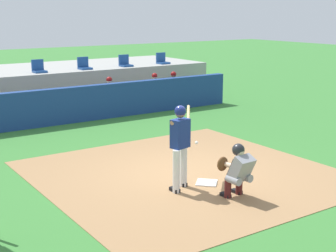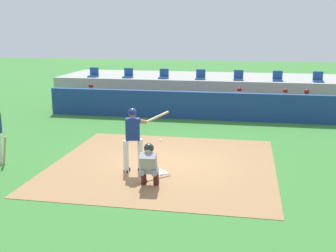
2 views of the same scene
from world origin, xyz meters
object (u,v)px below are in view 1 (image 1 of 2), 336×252
object	(u,v)px
home_plate	(207,183)
dugout_player_1	(111,94)
stadium_seat_3	(39,69)
catcher_crouched	(237,169)
dugout_player_3	(175,87)
stadium_seat_4	(84,66)
stadium_seat_5	(125,63)
stadium_seat_6	(162,61)
dugout_player_2	(156,89)
batter_at_plate	(180,142)

from	to	relation	value
home_plate	dugout_player_1	distance (m)	8.40
stadium_seat_3	catcher_crouched	bearing A→B (deg)	-90.11
dugout_player_3	stadium_seat_3	distance (m)	5.33
stadium_seat_4	stadium_seat_5	distance (m)	1.86
home_plate	dugout_player_1	world-z (taller)	dugout_player_1
stadium_seat_6	dugout_player_2	bearing A→B (deg)	-128.52
stadium_seat_6	dugout_player_1	bearing A→B (deg)	-150.59
stadium_seat_4	dugout_player_3	bearing A→B (deg)	-34.20
home_plate	dugout_player_3	xyz separation A→B (m)	(4.85, 8.14, 0.65)
dugout_player_1	dugout_player_3	size ratio (longest dim) A/B	1.00
catcher_crouched	stadium_seat_4	xyz separation A→B (m)	(1.88, 11.16, 0.93)
dugout_player_2	stadium_seat_4	world-z (taller)	stadium_seat_4
dugout_player_1	stadium_seat_4	distance (m)	2.21
batter_at_plate	stadium_seat_3	xyz separation A→B (m)	(0.68, 10.14, 0.50)
stadium_seat_5	home_plate	bearing A→B (deg)	-110.05
batter_at_plate	catcher_crouched	distance (m)	1.29
dugout_player_1	stadium_seat_5	xyz separation A→B (m)	(1.75, 2.03, 0.86)
dugout_player_2	dugout_player_3	world-z (taller)	same
stadium_seat_3	stadium_seat_5	world-z (taller)	same
dugout_player_2	dugout_player_3	xyz separation A→B (m)	(0.90, 0.00, 0.00)
dugout_player_2	batter_at_plate	bearing A→B (deg)	-119.74
catcher_crouched	stadium_seat_3	world-z (taller)	stadium_seat_3
dugout_player_3	stadium_seat_3	bearing A→B (deg)	157.24
dugout_player_3	stadium_seat_4	distance (m)	3.72
catcher_crouched	dugout_player_3	size ratio (longest dim) A/B	1.33
stadium_seat_3	stadium_seat_6	distance (m)	5.57
dugout_player_2	stadium_seat_5	size ratio (longest dim) A/B	2.71
dugout_player_3	stadium_seat_5	size ratio (longest dim) A/B	2.71
stadium_seat_4	stadium_seat_5	xyz separation A→B (m)	(1.86, 0.00, 0.00)
stadium_seat_3	stadium_seat_4	distance (m)	1.86
stadium_seat_4	stadium_seat_5	world-z (taller)	same
catcher_crouched	stadium_seat_5	size ratio (longest dim) A/B	3.60
catcher_crouched	dugout_player_1	world-z (taller)	dugout_player_1
batter_at_plate	dugout_player_1	world-z (taller)	batter_at_plate
stadium_seat_5	stadium_seat_4	bearing A→B (deg)	180.00
home_plate	stadium_seat_5	xyz separation A→B (m)	(3.71, 10.18, 1.51)
dugout_player_2	stadium_seat_3	xyz separation A→B (m)	(-3.95, 2.03, 0.86)
stadium_seat_4	stadium_seat_6	bearing A→B (deg)	0.00
dugout_player_2	dugout_player_3	size ratio (longest dim) A/B	1.00
home_plate	dugout_player_2	world-z (taller)	dugout_player_2
dugout_player_1	stadium_seat_4	size ratio (longest dim) A/B	2.71
stadium_seat_4	stadium_seat_6	size ratio (longest dim) A/B	1.00
batter_at_plate	stadium_seat_6	size ratio (longest dim) A/B	3.76
stadium_seat_4	home_plate	bearing A→B (deg)	-100.34
dugout_player_2	stadium_seat_4	size ratio (longest dim) A/B	2.71
home_plate	dugout_player_1	size ratio (longest dim) A/B	0.34
stadium_seat_3	stadium_seat_6	size ratio (longest dim) A/B	1.00
catcher_crouched	stadium_seat_5	distance (m)	11.81
dugout_player_3	stadium_seat_3	world-z (taller)	stadium_seat_3
dugout_player_2	stadium_seat_3	size ratio (longest dim) A/B	2.71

